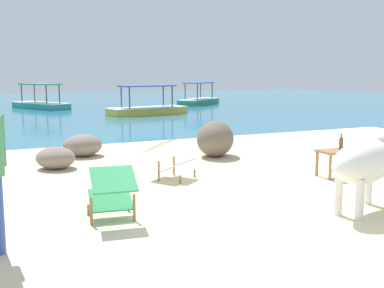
% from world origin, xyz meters
% --- Properties ---
extents(sand_beach, '(18.00, 14.00, 0.04)m').
position_xyz_m(sand_beach, '(0.00, 0.00, 0.02)').
color(sand_beach, beige).
rests_on(sand_beach, ground).
extents(water_surface, '(60.00, 36.00, 0.03)m').
position_xyz_m(water_surface, '(0.00, 22.00, 0.00)').
color(water_surface, teal).
rests_on(water_surface, ground).
extents(cow, '(1.81, 0.92, 1.01)m').
position_xyz_m(cow, '(1.41, -0.27, 0.71)').
color(cow, silver).
rests_on(cow, sand_beach).
extents(low_bench_table, '(0.78, 0.47, 0.47)m').
position_xyz_m(low_bench_table, '(2.56, 1.49, 0.43)').
color(low_bench_table, olive).
rests_on(low_bench_table, sand_beach).
extents(bottle, '(0.07, 0.07, 0.30)m').
position_xyz_m(bottle, '(2.53, 1.44, 0.63)').
color(bottle, brown).
rests_on(bottle, low_bench_table).
extents(deck_chair_near, '(0.63, 0.83, 0.68)m').
position_xyz_m(deck_chair_near, '(-1.74, 0.70, 0.42)').
color(deck_chair_near, olive).
rests_on(deck_chair_near, sand_beach).
extents(deck_chair_far, '(0.89, 0.93, 0.68)m').
position_xyz_m(deck_chair_far, '(-0.21, 2.62, 0.42)').
color(deck_chair_far, olive).
rests_on(deck_chair_far, sand_beach).
extents(shore_rock_large, '(0.98, 1.01, 0.42)m').
position_xyz_m(shore_rock_large, '(-1.84, 4.32, 0.25)').
color(shore_rock_large, gray).
rests_on(shore_rock_large, sand_beach).
extents(shore_rock_medium, '(1.08, 1.05, 0.48)m').
position_xyz_m(shore_rock_medium, '(-1.08, 5.47, 0.28)').
color(shore_rock_medium, gray).
rests_on(shore_rock_medium, sand_beach).
extents(shore_rock_flat, '(1.25, 1.32, 0.77)m').
position_xyz_m(shore_rock_flat, '(1.53, 4.21, 0.43)').
color(shore_rock_flat, '#6B5B4C').
rests_on(shore_rock_flat, sand_beach).
extents(boat_yellow, '(3.82, 1.78, 1.29)m').
position_xyz_m(boat_yellow, '(3.87, 15.12, 0.29)').
color(boat_yellow, gold).
rests_on(boat_yellow, water_surface).
extents(boat_green, '(3.56, 3.24, 1.29)m').
position_xyz_m(boat_green, '(8.92, 20.23, 0.29)').
color(boat_green, '#338E66').
rests_on(boat_green, water_surface).
extents(boat_teal, '(2.70, 3.80, 1.29)m').
position_xyz_m(boat_teal, '(-0.01, 20.62, 0.29)').
color(boat_teal, teal).
rests_on(boat_teal, water_surface).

